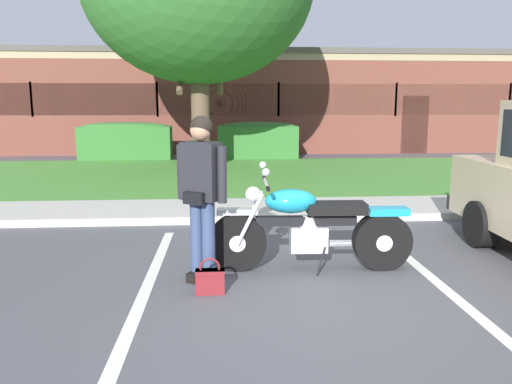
# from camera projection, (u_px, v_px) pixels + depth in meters

# --- Properties ---
(ground_plane) EXTENTS (140.00, 140.00, 0.00)m
(ground_plane) POSITION_uv_depth(u_px,v_px,m) (328.00, 292.00, 4.88)
(ground_plane) COLOR #4C4C51
(curb_strip) EXTENTS (60.00, 0.20, 0.12)m
(curb_strip) POSITION_uv_depth(u_px,v_px,m) (288.00, 218.00, 7.78)
(curb_strip) COLOR #B7B2A8
(curb_strip) RESTS_ON ground
(concrete_walk) EXTENTS (60.00, 1.50, 0.08)m
(concrete_walk) POSITION_uv_depth(u_px,v_px,m) (281.00, 208.00, 8.62)
(concrete_walk) COLOR #B7B2A8
(concrete_walk) RESTS_ON ground
(grass_lawn) EXTENTS (60.00, 6.82, 0.06)m
(grass_lawn) POSITION_uv_depth(u_px,v_px,m) (261.00, 175.00, 12.70)
(grass_lawn) COLOR #478433
(grass_lawn) RESTS_ON ground
(stall_stripe_0) EXTENTS (0.15, 4.40, 0.01)m
(stall_stripe_0) POSITION_uv_depth(u_px,v_px,m) (146.00, 289.00, 4.95)
(stall_stripe_0) COLOR silver
(stall_stripe_0) RESTS_ON ground
(stall_stripe_1) EXTENTS (0.15, 4.40, 0.01)m
(stall_stripe_1) POSITION_uv_depth(u_px,v_px,m) (437.00, 282.00, 5.16)
(stall_stripe_1) COLOR silver
(stall_stripe_1) RESTS_ON ground
(motorcycle) EXTENTS (2.24, 0.82, 1.18)m
(motorcycle) POSITION_uv_depth(u_px,v_px,m) (318.00, 228.00, 5.47)
(motorcycle) COLOR black
(motorcycle) RESTS_ON ground
(rider_person) EXTENTS (0.51, 0.40, 1.70)m
(rider_person) POSITION_uv_depth(u_px,v_px,m) (202.00, 187.00, 5.02)
(rider_person) COLOR black
(rider_person) RESTS_ON ground
(handbag) EXTENTS (0.28, 0.13, 0.36)m
(handbag) POSITION_uv_depth(u_px,v_px,m) (210.00, 279.00, 4.82)
(handbag) COLOR maroon
(handbag) RESTS_ON ground
(hedge_left) EXTENTS (2.90, 0.90, 1.24)m
(hedge_left) POSITION_uv_depth(u_px,v_px,m) (126.00, 141.00, 16.01)
(hedge_left) COLOR #336B2D
(hedge_left) RESTS_ON ground
(hedge_center_left) EXTENTS (2.59, 0.90, 1.24)m
(hedge_center_left) POSITION_uv_depth(u_px,v_px,m) (257.00, 140.00, 16.31)
(hedge_center_left) COLOR #336B2D
(hedge_center_left) RESTS_ON ground
(brick_building) EXTENTS (25.48, 10.33, 3.78)m
(brick_building) POSITION_uv_depth(u_px,v_px,m) (266.00, 102.00, 22.80)
(brick_building) COLOR brown
(brick_building) RESTS_ON ground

